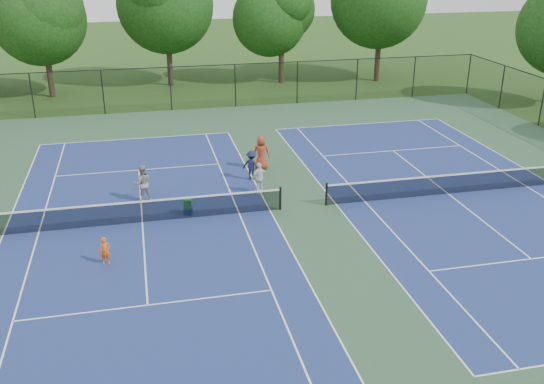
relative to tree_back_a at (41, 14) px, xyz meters
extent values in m
plane|color=#234716|center=(13.00, -24.00, -6.04)|extent=(140.00, 140.00, 0.00)
cube|color=#2A4B34|center=(13.00, -24.00, -6.03)|extent=(36.00, 36.00, 0.01)
cube|color=navy|center=(6.00, -24.00, -6.03)|extent=(10.97, 23.77, 0.00)
cube|color=white|center=(6.00, -12.11, -6.02)|extent=(10.97, 0.06, 0.00)
cube|color=white|center=(0.52, -24.00, -6.02)|extent=(0.06, 23.77, 0.00)
cube|color=white|center=(11.48, -24.00, -6.02)|extent=(0.06, 23.77, 0.00)
cube|color=white|center=(1.88, -24.00, -6.02)|extent=(0.06, 23.77, 0.00)
cube|color=white|center=(10.12, -24.00, -6.02)|extent=(0.06, 23.77, 0.00)
cube|color=white|center=(6.00, -17.60, -6.02)|extent=(8.23, 0.06, 0.00)
cube|color=white|center=(6.00, -30.40, -6.02)|extent=(8.23, 0.06, 0.00)
cube|color=white|center=(6.00, -24.00, -6.02)|extent=(0.06, 12.80, 0.00)
cylinder|color=black|center=(11.95, -24.00, -5.50)|extent=(0.10, 0.10, 1.07)
cube|color=black|center=(6.00, -24.00, -5.57)|extent=(11.90, 0.01, 0.90)
cube|color=white|center=(6.00, -24.00, -5.09)|extent=(11.90, 0.04, 0.07)
cube|color=navy|center=(20.00, -24.00, -6.03)|extent=(10.97, 23.77, 0.00)
cube|color=white|center=(20.00, -12.11, -6.02)|extent=(10.97, 0.06, 0.00)
cube|color=white|center=(14.52, -24.00, -6.02)|extent=(0.06, 23.77, 0.00)
cube|color=white|center=(15.88, -24.00, -6.02)|extent=(0.06, 23.77, 0.00)
cube|color=white|center=(24.12, -24.00, -6.02)|extent=(0.06, 23.77, 0.00)
cube|color=white|center=(20.00, -17.60, -6.02)|extent=(8.23, 0.06, 0.00)
cube|color=white|center=(20.00, -30.40, -6.02)|extent=(8.23, 0.06, 0.00)
cube|color=white|center=(20.00, -24.00, -6.02)|extent=(0.06, 12.80, 0.00)
cylinder|color=black|center=(14.05, -24.00, -5.50)|extent=(0.10, 0.10, 1.07)
cube|color=black|center=(20.00, -24.00, -5.57)|extent=(11.90, 0.01, 0.90)
cube|color=white|center=(20.00, -24.00, -5.09)|extent=(11.90, 0.04, 0.07)
cylinder|color=black|center=(-0.50, -6.00, -4.54)|extent=(0.08, 0.08, 3.00)
cylinder|color=black|center=(4.00, -6.00, -4.54)|extent=(0.08, 0.08, 3.00)
cylinder|color=black|center=(8.50, -6.00, -4.54)|extent=(0.08, 0.08, 3.00)
cylinder|color=black|center=(13.00, -6.00, -4.54)|extent=(0.08, 0.08, 3.00)
cylinder|color=black|center=(17.50, -6.00, -4.54)|extent=(0.08, 0.08, 3.00)
cylinder|color=black|center=(22.00, -6.00, -4.54)|extent=(0.08, 0.08, 3.00)
cylinder|color=black|center=(26.50, -6.00, -4.54)|extent=(0.08, 0.08, 3.00)
cylinder|color=black|center=(31.00, -6.00, -4.54)|extent=(0.08, 0.08, 3.00)
cylinder|color=black|center=(31.00, -15.00, -4.54)|extent=(0.08, 0.08, 3.00)
cylinder|color=black|center=(31.00, -10.50, -4.54)|extent=(0.08, 0.08, 3.00)
cube|color=black|center=(13.00, -6.00, -4.54)|extent=(36.00, 0.01, 3.00)
cube|color=black|center=(13.00, -6.00, -3.04)|extent=(36.00, 0.05, 0.05)
cylinder|color=#2D2116|center=(0.00, 0.00, -4.15)|extent=(0.44, 0.44, 3.78)
sphere|color=#0F360E|center=(0.00, 0.00, -0.39)|extent=(6.80, 6.80, 6.80)
sphere|color=#0F360E|center=(0.00, 0.00, 0.28)|extent=(5.58, 5.58, 5.58)
sphere|color=#0F360E|center=(0.00, 0.00, 0.94)|extent=(4.35, 4.35, 4.35)
cylinder|color=#2D2116|center=(9.00, 2.00, -3.97)|extent=(0.44, 0.44, 4.14)
sphere|color=#0F360E|center=(9.00, 2.00, 0.19)|extent=(7.60, 7.60, 7.60)
cylinder|color=#2D2116|center=(18.00, 1.00, -4.33)|extent=(0.44, 0.44, 3.42)
sphere|color=#0F360E|center=(18.00, 1.00, -0.97)|extent=(6.00, 6.00, 6.00)
sphere|color=#0F360E|center=(18.00, 1.00, -0.27)|extent=(4.92, 4.92, 4.92)
sphere|color=#0F360E|center=(18.00, 1.00, 0.44)|extent=(3.84, 3.84, 3.84)
cylinder|color=#2D2116|center=(26.00, 0.00, -3.88)|extent=(0.44, 0.44, 4.32)
sphere|color=#0F360E|center=(26.00, 0.00, 0.43)|extent=(7.80, 7.80, 7.80)
imported|color=#F35C10|center=(4.63, -27.27, -5.51)|extent=(0.38, 0.25, 1.05)
imported|color=gray|center=(6.14, -21.67, -5.19)|extent=(0.90, 0.74, 1.71)
imported|color=white|center=(11.45, -21.95, -5.29)|extent=(0.95, 0.65, 1.50)
imported|color=#1B1C3B|center=(11.43, -20.16, -5.29)|extent=(1.10, 1.02, 1.49)
imported|color=#9D351C|center=(12.18, -18.81, -5.16)|extent=(0.93, 0.67, 1.76)
cube|color=navy|center=(7.96, -23.60, -5.89)|extent=(0.42, 0.41, 0.30)
cube|color=green|center=(7.96, -23.60, -5.53)|extent=(0.39, 0.35, 0.43)
camera|label=1|loc=(6.26, -47.55, 4.89)|focal=40.00mm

